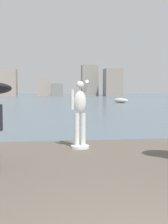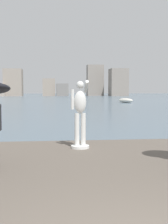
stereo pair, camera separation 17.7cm
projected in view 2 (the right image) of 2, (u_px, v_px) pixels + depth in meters
The scene contains 5 objects.
ground_plane at pixel (60, 106), 42.32m from camera, with size 400.00×400.00×0.00m, color slate.
pier at pixel (107, 204), 5.04m from camera, with size 6.69×10.84×0.40m, color #60564C.
statue_white_figure at pixel (80, 115), 8.94m from camera, with size 0.58×0.85×2.13m.
boat_mid at pixel (126, 100), 53.20m from camera, with size 2.84×3.58×0.84m.
distant_skyline at pixel (66, 84), 122.83m from camera, with size 60.18×13.74×13.71m.
Camera 2 is at (-0.92, -2.41, 2.19)m, focal length 45.97 mm.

